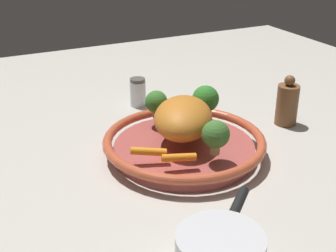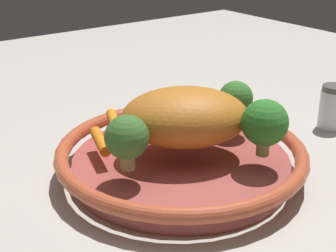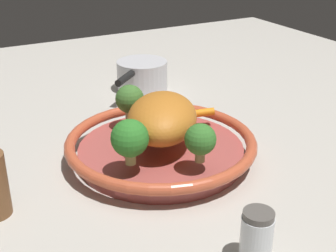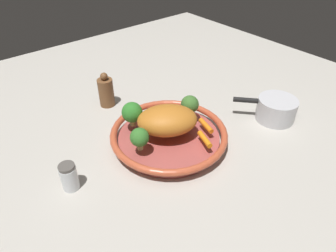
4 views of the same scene
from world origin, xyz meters
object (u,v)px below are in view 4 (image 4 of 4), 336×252
object	(u,v)px
baby_carrot_left	(206,126)
broccoli_floret_large	(190,105)
roast_chicken_piece	(167,120)
broccoli_floret_edge	(140,137)
serving_bowl	(169,136)
salt_shaker	(69,177)
baby_carrot_near_rim	(205,139)
saucepan	(276,109)
pepper_mill	(106,92)
broccoli_floret_small	(132,113)

from	to	relation	value
baby_carrot_left	broccoli_floret_large	world-z (taller)	broccoli_floret_large
roast_chicken_piece	broccoli_floret_edge	world-z (taller)	roast_chicken_piece
broccoli_floret_large	roast_chicken_piece	bearing A→B (deg)	9.04
serving_bowl	baby_carrot_left	bearing A→B (deg)	146.61
serving_bowl	roast_chicken_piece	size ratio (longest dim) A/B	2.02
serving_bowl	salt_shaker	distance (m)	0.30
baby_carrot_near_rim	broccoli_floret_edge	bearing A→B (deg)	-29.88
baby_carrot_left	broccoli_floret_large	distance (m)	0.08
roast_chicken_piece	baby_carrot_near_rim	distance (m)	0.11
serving_bowl	roast_chicken_piece	bearing A→B (deg)	0.90
serving_bowl	baby_carrot_left	size ratio (longest dim) A/B	5.25
roast_chicken_piece	baby_carrot_left	xyz separation A→B (m)	(-0.10, 0.06, -0.03)
serving_bowl	saucepan	distance (m)	0.36
broccoli_floret_edge	pepper_mill	bearing A→B (deg)	-104.10
baby_carrot_left	saucepan	size ratio (longest dim) A/B	0.38
serving_bowl	pepper_mill	distance (m)	0.30
roast_chicken_piece	saucepan	distance (m)	0.37
baby_carrot_near_rim	salt_shaker	world-z (taller)	salt_shaker
baby_carrot_near_rim	broccoli_floret_large	distance (m)	0.13
baby_carrot_left	broccoli_floret_edge	distance (m)	0.21
broccoli_floret_edge	broccoli_floret_small	bearing A→B (deg)	-114.45
baby_carrot_near_rim	roast_chicken_piece	bearing A→B (deg)	-63.83
salt_shaker	pepper_mill	xyz separation A→B (m)	(-0.26, -0.27, 0.02)
broccoli_floret_edge	baby_carrot_left	bearing A→B (deg)	166.79
broccoli_floret_small	broccoli_floret_large	world-z (taller)	broccoli_floret_small
baby_carrot_left	pepper_mill	world-z (taller)	pepper_mill
saucepan	baby_carrot_left	bearing A→B (deg)	-14.96
baby_carrot_left	broccoli_floret_large	size ratio (longest dim) A/B	0.94
baby_carrot_near_rim	broccoli_floret_small	world-z (taller)	broccoli_floret_small
broccoli_floret_large	saucepan	size ratio (longest dim) A/B	0.40
pepper_mill	roast_chicken_piece	bearing A→B (deg)	95.15
broccoli_floret_small	baby_carrot_near_rim	bearing A→B (deg)	119.83
broccoli_floret_large	pepper_mill	bearing A→B (deg)	-65.44
broccoli_floret_large	salt_shaker	world-z (taller)	broccoli_floret_large
broccoli_floret_small	broccoli_floret_edge	xyz separation A→B (m)	(0.04, 0.10, -0.01)
roast_chicken_piece	broccoli_floret_edge	bearing A→B (deg)	6.82
broccoli_floret_large	salt_shaker	xyz separation A→B (m)	(0.39, -0.01, -0.05)
broccoli_floret_edge	pepper_mill	xyz separation A→B (m)	(-0.08, -0.30, -0.03)
pepper_mill	saucepan	distance (m)	0.56
pepper_mill	broccoli_floret_large	bearing A→B (deg)	114.56
baby_carrot_near_rim	baby_carrot_left	xyz separation A→B (m)	(-0.05, -0.04, 0.00)
salt_shaker	saucepan	size ratio (longest dim) A/B	0.44
broccoli_floret_large	serving_bowl	bearing A→B (deg)	9.55
salt_shaker	saucepan	distance (m)	0.65
roast_chicken_piece	salt_shaker	xyz separation A→B (m)	(0.29, -0.02, -0.05)
roast_chicken_piece	broccoli_floret_large	xyz separation A→B (m)	(-0.10, -0.02, 0.00)
serving_bowl	broccoli_floret_small	bearing A→B (deg)	-53.58
broccoli_floret_small	broccoli_floret_large	xyz separation A→B (m)	(-0.16, 0.07, -0.00)
saucepan	broccoli_floret_small	bearing A→B (deg)	-27.77
serving_bowl	broccoli_floret_large	bearing A→B (deg)	-170.45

